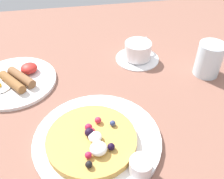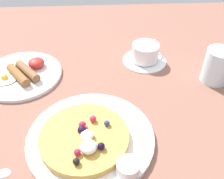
{
  "view_description": "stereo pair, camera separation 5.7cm",
  "coord_description": "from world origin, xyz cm",
  "px_view_note": "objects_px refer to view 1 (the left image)",
  "views": [
    {
      "loc": [
        -8.17,
        -46.78,
        46.07
      ],
      "look_at": [
        0.23,
        1.63,
        4.0
      ],
      "focal_mm": 40.97,
      "sensor_mm": 36.0,
      "label": 1
    },
    {
      "loc": [
        -2.51,
        -47.43,
        46.07
      ],
      "look_at": [
        0.23,
        1.63,
        4.0
      ],
      "focal_mm": 40.97,
      "sensor_mm": 36.0,
      "label": 2
    }
  ],
  "objects_px": {
    "syrup_ramekin": "(141,166)",
    "water_glass": "(209,59)",
    "breakfast_plate": "(15,81)",
    "coffee_saucer": "(137,58)",
    "coffee_cup": "(138,50)",
    "pancake_plate": "(97,139)"
  },
  "relations": [
    {
      "from": "pancake_plate",
      "to": "coffee_saucer",
      "type": "bearing_deg",
      "value": 61.07
    },
    {
      "from": "coffee_saucer",
      "to": "water_glass",
      "type": "distance_m",
      "value": 0.22
    },
    {
      "from": "syrup_ramekin",
      "to": "breakfast_plate",
      "type": "relative_size",
      "value": 0.19
    },
    {
      "from": "syrup_ramekin",
      "to": "coffee_saucer",
      "type": "distance_m",
      "value": 0.41
    },
    {
      "from": "breakfast_plate",
      "to": "syrup_ramekin",
      "type": "bearing_deg",
      "value": -50.78
    },
    {
      "from": "water_glass",
      "to": "breakfast_plate",
      "type": "bearing_deg",
      "value": 174.87
    },
    {
      "from": "water_glass",
      "to": "syrup_ramekin",
      "type": "bearing_deg",
      "value": -133.51
    },
    {
      "from": "syrup_ramekin",
      "to": "water_glass",
      "type": "height_order",
      "value": "water_glass"
    },
    {
      "from": "syrup_ramekin",
      "to": "breakfast_plate",
      "type": "height_order",
      "value": "syrup_ramekin"
    },
    {
      "from": "coffee_cup",
      "to": "water_glass",
      "type": "height_order",
      "value": "water_glass"
    },
    {
      "from": "syrup_ramekin",
      "to": "coffee_cup",
      "type": "relative_size",
      "value": 0.47
    },
    {
      "from": "pancake_plate",
      "to": "coffee_saucer",
      "type": "height_order",
      "value": "pancake_plate"
    },
    {
      "from": "coffee_saucer",
      "to": "coffee_cup",
      "type": "bearing_deg",
      "value": 49.41
    },
    {
      "from": "syrup_ramekin",
      "to": "breakfast_plate",
      "type": "distance_m",
      "value": 0.44
    },
    {
      "from": "pancake_plate",
      "to": "coffee_saucer",
      "type": "xyz_separation_m",
      "value": [
        0.17,
        0.3,
        -0.0
      ]
    },
    {
      "from": "syrup_ramekin",
      "to": "water_glass",
      "type": "relative_size",
      "value": 0.46
    },
    {
      "from": "coffee_cup",
      "to": "pancake_plate",
      "type": "bearing_deg",
      "value": -118.97
    },
    {
      "from": "coffee_saucer",
      "to": "pancake_plate",
      "type": "bearing_deg",
      "value": -118.93
    },
    {
      "from": "pancake_plate",
      "to": "coffee_cup",
      "type": "xyz_separation_m",
      "value": [
        0.17,
        0.31,
        0.03
      ]
    },
    {
      "from": "breakfast_plate",
      "to": "pancake_plate",
      "type": "bearing_deg",
      "value": -50.07
    },
    {
      "from": "coffee_saucer",
      "to": "coffee_cup",
      "type": "distance_m",
      "value": 0.03
    },
    {
      "from": "breakfast_plate",
      "to": "coffee_cup",
      "type": "xyz_separation_m",
      "value": [
        0.38,
        0.06,
        0.03
      ]
    }
  ]
}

